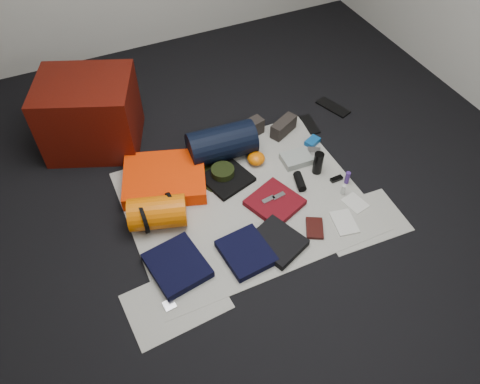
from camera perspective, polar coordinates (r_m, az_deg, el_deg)
name	(u,v)px	position (r m, az deg, el deg)	size (l,w,h in m)	color
floor	(244,201)	(3.31, 0.48, -1.16)	(4.50, 4.50, 0.02)	black
newspaper_mat	(244,200)	(3.30, 0.48, -1.02)	(1.60, 1.30, 0.01)	#BAB9AC
newspaper_sheet_front_left	(176,302)	(2.87, -7.79, -13.11)	(0.58, 0.40, 0.00)	#BAB9AC
newspaper_sheet_front_right	(362,221)	(3.29, 14.60, -3.42)	(0.58, 0.40, 0.00)	#BAB9AC
red_cabinet	(90,114)	(3.71, -17.81, 9.03)	(0.68, 0.56, 0.56)	#470C05
sleeping_pad	(165,178)	(3.41, -9.17, 1.67)	(0.58, 0.47, 0.11)	#F73402
stuff_sack	(158,213)	(3.13, -10.02, -2.49)	(0.22, 0.22, 0.37)	#D25B03
sack_strap_left	(143,218)	(3.12, -11.75, -3.10)	(0.22, 0.22, 0.03)	black
sack_strap_right	(172,208)	(3.14, -8.29, -1.94)	(0.22, 0.22, 0.03)	black
navy_duffel	(222,143)	(3.51, -2.23, 5.97)	(0.26, 0.26, 0.50)	black
boonie_brim	(223,176)	(3.44, -2.10, 1.92)	(0.34, 0.34, 0.01)	black
boonie_crown	(223,172)	(3.41, -2.12, 2.40)	(0.17, 0.17, 0.07)	black
hiking_boot_left	(248,130)	(3.73, 1.00, 7.60)	(0.26, 0.10, 0.13)	#292420
hiking_boot_right	(284,127)	(3.78, 5.33, 7.92)	(0.24, 0.09, 0.12)	#292420
flip_flop_left	(310,124)	(3.92, 8.50, 8.15)	(0.09, 0.24, 0.01)	black
flip_flop_right	(333,107)	(4.13, 11.27, 10.11)	(0.11, 0.30, 0.02)	black
trousers_navy_a	(177,265)	(2.96, -7.66, -8.86)	(0.32, 0.37, 0.06)	black
trousers_navy_b	(246,252)	(2.99, 0.76, -7.35)	(0.29, 0.33, 0.05)	black
trousers_charcoal	(277,242)	(3.05, 4.55, -6.06)	(0.28, 0.32, 0.05)	black
black_tshirt	(227,179)	(3.41, -1.58, 1.65)	(0.31, 0.29, 0.03)	black
red_shirt	(275,202)	(3.26, 4.25, -1.28)	(0.32, 0.32, 0.04)	#5A0910
orange_stuff_sack	(256,158)	(3.52, 1.99, 4.11)	(0.13, 0.13, 0.09)	#D25B03
first_aid_pouch	(296,159)	(3.57, 6.88, 4.05)	(0.22, 0.16, 0.05)	gray
water_bottle	(318,163)	(3.46, 9.49, 3.50)	(0.07, 0.07, 0.18)	black
speaker	(300,181)	(3.40, 7.30, 1.29)	(0.06, 0.06, 0.16)	black
compact_camera	(314,151)	(3.65, 8.98, 4.92)	(0.10, 0.06, 0.04)	silver
cyan_case	(312,142)	(3.74, 8.82, 6.10)	(0.12, 0.08, 0.04)	navy
toiletry_purple	(347,178)	(3.46, 12.96, 1.72)	(0.03, 0.03, 0.10)	#3C216C
toiletry_clear	(343,190)	(3.38, 12.47, 0.26)	(0.03, 0.03, 0.08)	#B7BDB8
paperback_book	(315,228)	(3.16, 9.08, -4.37)	(0.11, 0.17, 0.02)	black
map_booklet	(344,222)	(3.24, 12.60, -3.62)	(0.14, 0.21, 0.01)	#BBBAB2
map_printout	(355,203)	(3.37, 13.86, -1.31)	(0.13, 0.16, 0.01)	#BBBAB2
sunglasses	(336,179)	(3.49, 11.67, 1.58)	(0.09, 0.04, 0.02)	black
key_cluster	(169,305)	(2.85, -8.60, -13.46)	(0.07, 0.07, 0.01)	silver
tape_roll	(228,172)	(3.41, -1.49, 2.47)	(0.05, 0.05, 0.04)	white
energy_bar_a	(268,200)	(3.24, 3.49, -0.94)	(0.10, 0.04, 0.01)	silver
energy_bar_b	(279,196)	(3.26, 4.74, -0.49)	(0.10, 0.04, 0.01)	silver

